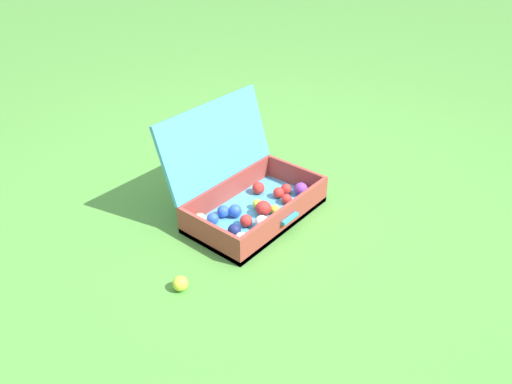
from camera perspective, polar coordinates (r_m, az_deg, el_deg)
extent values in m
plane|color=#4C8C38|center=(2.43, 0.47, -1.85)|extent=(16.00, 16.00, 0.00)
cube|color=#4799C6|center=(2.36, 0.00, -2.58)|extent=(0.66, 0.38, 0.03)
cube|color=#9E3D33|center=(2.14, -5.53, -5.10)|extent=(0.02, 0.38, 0.14)
cube|color=#9E3D33|center=(2.55, 4.62, 1.70)|extent=(0.02, 0.38, 0.14)
cube|color=#9E3D33|center=(2.24, 3.56, -3.04)|extent=(0.63, 0.02, 0.14)
cube|color=#9E3D33|center=(2.43, -3.28, 0.10)|extent=(0.63, 0.02, 0.14)
cube|color=#4799C6|center=(2.35, -4.66, 5.84)|extent=(0.66, 0.13, 0.37)
cube|color=teal|center=(2.22, 4.00, -3.10)|extent=(0.11, 0.02, 0.02)
sphere|color=navy|center=(2.18, -2.55, -4.49)|extent=(0.06, 0.06, 0.06)
sphere|color=white|center=(2.13, -1.72, -5.49)|extent=(0.06, 0.06, 0.06)
sphere|color=red|center=(2.48, 0.29, 0.49)|extent=(0.06, 0.06, 0.06)
sphere|color=white|center=(2.23, 0.68, -3.58)|extent=(0.07, 0.07, 0.07)
sphere|color=red|center=(2.40, 3.60, -0.82)|extent=(0.05, 0.05, 0.05)
sphere|color=blue|center=(2.31, -2.45, -2.21)|extent=(0.06, 0.06, 0.06)
sphere|color=#CCDB38|center=(2.33, 2.23, -2.06)|extent=(0.05, 0.05, 0.05)
sphere|color=red|center=(2.24, -1.16, -3.38)|extent=(0.06, 0.06, 0.06)
sphere|color=red|center=(2.48, 3.53, 0.36)|extent=(0.05, 0.05, 0.05)
sphere|color=red|center=(2.45, 2.67, -0.09)|extent=(0.06, 0.06, 0.06)
sphere|color=blue|center=(2.27, -5.08, -3.14)|extent=(0.06, 0.06, 0.06)
sphere|color=purple|center=(2.47, 5.28, 0.35)|extent=(0.07, 0.07, 0.07)
sphere|color=#D1B784|center=(2.26, -6.60, -3.25)|extent=(0.06, 0.06, 0.06)
sphere|color=#CCDB38|center=(2.36, 0.18, -1.43)|extent=(0.05, 0.05, 0.05)
sphere|color=red|center=(2.31, 0.87, -1.92)|extent=(0.08, 0.08, 0.08)
sphere|color=blue|center=(2.31, -3.85, -2.27)|extent=(0.06, 0.06, 0.06)
sphere|color=#CCDB38|center=(1.98, -8.85, -10.53)|extent=(0.06, 0.06, 0.06)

